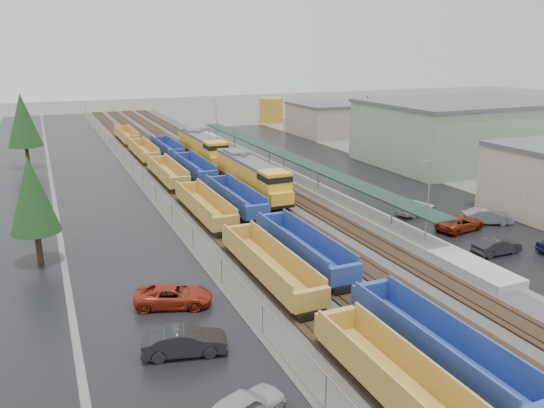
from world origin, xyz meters
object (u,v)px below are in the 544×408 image
Objects in this scene: locomotive_trail at (202,147)px; well_string_blue at (264,220)px; locomotive_lead at (252,176)px; parked_car_east_a at (497,246)px; parked_car_west_b at (185,342)px; parked_car_west_a at (243,408)px; storage_tank at (271,110)px; parked_car_east_b at (460,223)px; parked_car_east_c at (416,207)px; parked_car_west_c at (174,296)px; parked_car_east_e at (487,216)px; well_string_yellow at (204,207)px.

locomotive_trail is 34.52m from well_string_blue.
locomotive_lead is 4.36× the size of parked_car_east_a.
locomotive_trail is 54.84m from parked_car_west_b.
locomotive_lead is at bearing 73.22° from well_string_blue.
parked_car_west_a reaches higher than parked_car_east_a.
parked_car_east_b is at bearing -100.56° from storage_tank.
well_string_blue is 19.18m from parked_car_east_b.
locomotive_trail is at bearing 7.02° from parked_car_east_c.
parked_car_east_b is (-15.08, -80.86, -2.16)m from storage_tank.
parked_car_west_a is 13.13m from parked_car_west_c.
storage_tank is 76.47m from parked_car_east_c.
locomotive_trail is at bearing 47.16° from parked_car_east_e.
storage_tank is at bearing 61.22° from well_string_yellow.
storage_tank reaches higher than well_string_yellow.
locomotive_lead reaches higher than parked_car_east_a.
storage_tank is at bearing -8.03° from parked_car_west_c.
parked_car_west_a is (-15.49, -38.12, -1.56)m from locomotive_lead.
parked_car_west_c is (-15.67, -46.00, -1.61)m from locomotive_trail.
well_string_yellow is 25.27× the size of parked_car_west_a.
locomotive_trail is 3.66× the size of parked_car_west_c.
parked_car_west_c is 33.67m from parked_car_east_e.
well_string_blue is 21.02m from parked_car_east_a.
locomotive_lead is 41.18m from parked_car_west_a.
parked_car_east_e is (21.65, -6.84, -0.39)m from well_string_blue.
parked_car_west_b is 35.94m from parked_car_east_e.
parked_car_east_e is (3.92, 0.48, 0.07)m from parked_car_east_b.
locomotive_trail is 61.14m from parked_car_west_a.
parked_car_west_a reaches higher than parked_car_east_c.
well_string_blue is at bearing 58.76° from parked_car_east_b.
parked_car_east_b is (30.24, 10.68, -0.09)m from parked_car_west_b.
well_string_yellow is 19.83m from parked_car_west_c.
parked_car_west_a is at bearing 113.45° from parked_car_east_a.
parked_car_west_a is at bearing -158.40° from parked_car_west_b.
well_string_yellow is 32.29m from parked_car_west_a.
locomotive_lead reaches higher than well_string_yellow.
parked_car_east_c is (28.84, 10.44, 0.01)m from parked_car_west_c.
locomotive_trail is 4.19× the size of parked_car_west_a.
well_string_blue is 80.54m from storage_tank.
well_string_blue is 27.38m from parked_car_west_a.
parked_car_west_c is (-7.67, -18.28, -0.43)m from well_string_yellow.
parked_car_east_b is (21.72, -13.87, -0.44)m from well_string_yellow.
parked_car_west_a is at bearing -159.71° from parked_car_west_c.
parked_car_west_b is (-45.32, -91.54, -2.07)m from storage_tank.
well_string_blue is at bearing -46.76° from parked_car_west_a.
locomotive_trail reaches higher than parked_car_west_b.
parked_car_east_b is (13.72, -20.59, -1.62)m from locomotive_lead.
locomotive_lead is at bearing 25.46° from parked_car_east_a.
well_string_blue is 18.36× the size of parked_car_west_c.
parked_car_west_c is (-0.18, 13.13, -0.05)m from parked_car_west_a.
parked_car_east_e reaches higher than parked_car_east_a.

